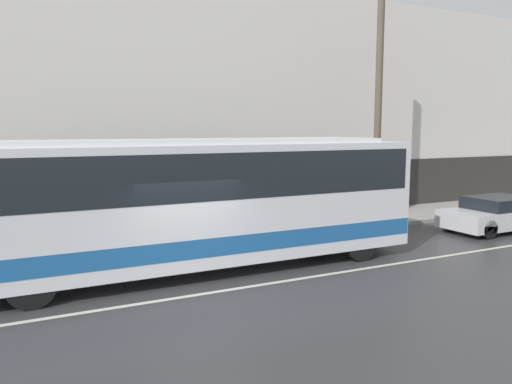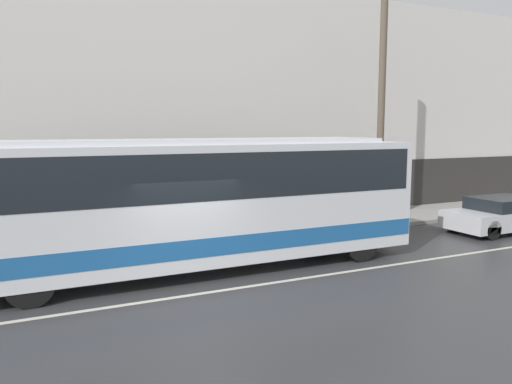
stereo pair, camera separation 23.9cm
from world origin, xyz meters
The scene contains 8 objects.
ground_plane centered at (0.00, 0.00, 0.00)m, with size 60.00×60.00×0.00m, color #38383A.
sidewalk centered at (0.00, 5.59, 0.07)m, with size 60.00×3.18×0.14m.
building_facade centered at (0.00, 7.32, 4.39)m, with size 60.00×0.35×9.11m.
lane_stripe centered at (0.00, 0.00, 0.00)m, with size 54.00×0.14×0.01m.
transit_bus centered at (0.44, 1.83, 1.93)m, with size 12.47×2.54×3.43m.
sedan_white_front centered at (12.27, 1.83, 0.60)m, with size 4.58×1.86×1.24m.
utility_pole_near centered at (8.82, 4.61, 4.28)m, with size 0.26×0.26×8.28m.
pedestrian_waiting centered at (2.67, 6.54, 0.87)m, with size 0.36×0.36×1.57m.
Camera 1 is at (-3.67, -10.23, 3.72)m, focal length 35.00 mm.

